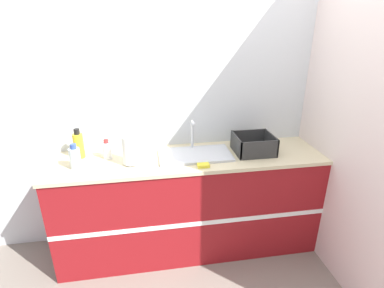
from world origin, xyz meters
name	(u,v)px	position (x,y,z in m)	size (l,w,h in m)	color
ground_plane	(194,266)	(0.00, 0.00, 0.00)	(12.00, 12.00, 0.00)	slate
wall_back	(183,101)	(0.00, 0.58, 1.30)	(4.63, 0.06, 2.60)	silver
wall_right	(324,105)	(1.14, 0.28, 1.30)	(0.06, 2.55, 2.60)	silver
counter_cabinet	(189,203)	(0.00, 0.28, 0.46)	(2.25, 0.58, 0.91)	maroon
sink	(195,154)	(0.05, 0.28, 0.93)	(0.59, 0.33, 0.27)	silver
paper_towel_roll	(130,150)	(-0.47, 0.21, 1.03)	(0.12, 0.12, 0.23)	#4C4C51
dish_rack	(253,146)	(0.55, 0.27, 0.97)	(0.32, 0.29, 0.15)	#2D2D2D
bottle_white_spray	(107,150)	(-0.66, 0.35, 0.99)	(0.07, 0.07, 0.16)	white
bottle_clear	(75,158)	(-0.88, 0.21, 1.00)	(0.08, 0.08, 0.20)	silver
bottle_yellow	(79,145)	(-0.88, 0.40, 1.02)	(0.08, 0.08, 0.25)	yellow
sponge	(203,165)	(0.08, 0.07, 0.93)	(0.09, 0.06, 0.02)	yellow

